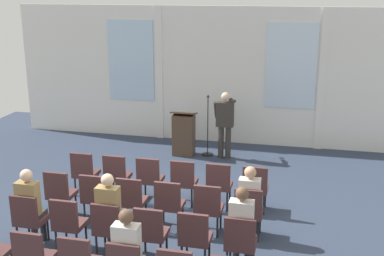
# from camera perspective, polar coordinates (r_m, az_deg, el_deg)

# --- Properties ---
(ground_plane) EXTENTS (14.04, 14.04, 0.00)m
(ground_plane) POSITION_cam_1_polar(r_m,az_deg,el_deg) (8.99, -4.87, -11.50)
(ground_plane) COLOR #2D384C
(rear_partition) EXTENTS (10.80, 0.14, 3.65)m
(rear_partition) POSITION_cam_1_polar(r_m,az_deg,el_deg) (13.33, 2.00, 6.14)
(rear_partition) COLOR silver
(rear_partition) RESTS_ON ground
(speaker) EXTENTS (0.51, 0.69, 1.67)m
(speaker) POSITION_cam_1_polar(r_m,az_deg,el_deg) (12.16, 3.82, 0.91)
(speaker) COLOR #332D28
(speaker) RESTS_ON ground
(mic_stand) EXTENTS (0.28, 0.28, 1.55)m
(mic_stand) POSITION_cam_1_polar(r_m,az_deg,el_deg) (12.50, 1.81, -1.65)
(mic_stand) COLOR black
(mic_stand) RESTS_ON ground
(lectern) EXTENTS (0.60, 0.48, 1.16)m
(lectern) POSITION_cam_1_polar(r_m,az_deg,el_deg) (12.47, -0.96, -0.65)
(lectern) COLOR #4C3828
(lectern) RESTS_ON ground
(chair_r0_c0) EXTENTS (0.46, 0.44, 0.94)m
(chair_r0_c0) POSITION_cam_1_polar(r_m,az_deg,el_deg) (10.32, -12.29, -4.82)
(chair_r0_c0) COLOR black
(chair_r0_c0) RESTS_ON ground
(chair_r0_c1) EXTENTS (0.46, 0.44, 0.94)m
(chair_r0_c1) POSITION_cam_1_polar(r_m,az_deg,el_deg) (10.05, -8.69, -5.19)
(chair_r0_c1) COLOR black
(chair_r0_c1) RESTS_ON ground
(chair_r0_c2) EXTENTS (0.46, 0.44, 0.94)m
(chair_r0_c2) POSITION_cam_1_polar(r_m,az_deg,el_deg) (9.83, -4.90, -5.56)
(chair_r0_c2) COLOR black
(chair_r0_c2) RESTS_ON ground
(chair_r0_c3) EXTENTS (0.46, 0.44, 0.94)m
(chair_r0_c3) POSITION_cam_1_polar(r_m,az_deg,el_deg) (9.65, -0.96, -5.93)
(chair_r0_c3) COLOR black
(chair_r0_c3) RESTS_ON ground
(chair_r0_c4) EXTENTS (0.46, 0.44, 0.94)m
(chair_r0_c4) POSITION_cam_1_polar(r_m,az_deg,el_deg) (9.52, 3.12, -6.27)
(chair_r0_c4) COLOR black
(chair_r0_c4) RESTS_ON ground
(chair_r0_c5) EXTENTS (0.46, 0.44, 0.94)m
(chair_r0_c5) POSITION_cam_1_polar(r_m,az_deg,el_deg) (9.44, 7.30, -6.59)
(chair_r0_c5) COLOR black
(chair_r0_c5) RESTS_ON ground
(chair_r1_c0) EXTENTS (0.46, 0.44, 0.94)m
(chair_r1_c0) POSITION_cam_1_polar(r_m,az_deg,el_deg) (9.44, -15.01, -7.04)
(chair_r1_c0) COLOR black
(chair_r1_c0) RESTS_ON ground
(chair_r1_c1) EXTENTS (0.46, 0.44, 0.94)m
(chair_r1_c1) POSITION_cam_1_polar(r_m,az_deg,el_deg) (9.15, -11.12, -7.54)
(chair_r1_c1) COLOR black
(chair_r1_c1) RESTS_ON ground
(chair_r1_c2) EXTENTS (0.46, 0.44, 0.94)m
(chair_r1_c2) POSITION_cam_1_polar(r_m,az_deg,el_deg) (8.91, -7.00, -8.03)
(chair_r1_c2) COLOR black
(chair_r1_c2) RESTS_ON ground
(chair_r1_c3) EXTENTS (0.46, 0.44, 0.94)m
(chair_r1_c3) POSITION_cam_1_polar(r_m,az_deg,el_deg) (8.71, -2.65, -8.50)
(chair_r1_c3) COLOR black
(chair_r1_c3) RESTS_ON ground
(chair_r1_c4) EXTENTS (0.46, 0.44, 0.94)m
(chair_r1_c4) POSITION_cam_1_polar(r_m,az_deg,el_deg) (8.56, 1.88, -8.94)
(chair_r1_c4) COLOR black
(chair_r1_c4) RESTS_ON ground
(chair_r1_c5) EXTENTS (0.46, 0.44, 0.94)m
(chair_r1_c5) POSITION_cam_1_polar(r_m,az_deg,el_deg) (8.47, 6.55, -9.33)
(chair_r1_c5) COLOR black
(chair_r1_c5) RESTS_ON ground
(audience_r1_c5) EXTENTS (0.36, 0.39, 1.29)m
(audience_r1_c5) POSITION_cam_1_polar(r_m,az_deg,el_deg) (8.47, 6.66, -7.98)
(audience_r1_c5) COLOR #2D2D33
(audience_r1_c5) RESTS_ON ground
(chair_r2_c0) EXTENTS (0.46, 0.44, 0.94)m
(chair_r2_c0) POSITION_cam_1_polar(r_m,az_deg,el_deg) (8.61, -18.30, -9.68)
(chair_r2_c0) COLOR black
(chair_r2_c0) RESTS_ON ground
(audience_r2_c0) EXTENTS (0.36, 0.39, 1.34)m
(audience_r2_c0) POSITION_cam_1_polar(r_m,az_deg,el_deg) (8.58, -18.15, -8.21)
(audience_r2_c0) COLOR #2D2D33
(audience_r2_c0) RESTS_ON ground
(chair_r2_c1) EXTENTS (0.46, 0.44, 0.94)m
(chair_r2_c1) POSITION_cam_1_polar(r_m,az_deg,el_deg) (8.29, -14.12, -10.36)
(chair_r2_c1) COLOR black
(chair_r2_c1) RESTS_ON ground
(chair_r2_c2) EXTENTS (0.46, 0.44, 0.94)m
(chair_r2_c2) POSITION_cam_1_polar(r_m,az_deg,el_deg) (8.01, -9.60, -11.03)
(chair_r2_c2) COLOR black
(chair_r2_c2) RESTS_ON ground
(audience_r2_c2) EXTENTS (0.36, 0.39, 1.39)m
(audience_r2_c2) POSITION_cam_1_polar(r_m,az_deg,el_deg) (7.98, -9.47, -9.31)
(audience_r2_c2) COLOR #2D2D33
(audience_r2_c2) RESTS_ON ground
(chair_r2_c3) EXTENTS (0.46, 0.44, 0.94)m
(chair_r2_c3) POSITION_cam_1_polar(r_m,az_deg,el_deg) (7.80, -4.78, -11.67)
(chair_r2_c3) COLOR black
(chair_r2_c3) RESTS_ON ground
(chair_r2_c4) EXTENTS (0.46, 0.44, 0.94)m
(chair_r2_c4) POSITION_cam_1_polar(r_m,az_deg,el_deg) (7.63, 0.31, -12.26)
(chair_r2_c4) COLOR black
(chair_r2_c4) RESTS_ON ground
(chair_r2_c5) EXTENTS (0.46, 0.44, 0.94)m
(chair_r2_c5) POSITION_cam_1_polar(r_m,az_deg,el_deg) (7.53, 5.59, -12.76)
(chair_r2_c5) COLOR black
(chair_r2_c5) RESTS_ON ground
(audience_r2_c5) EXTENTS (0.36, 0.39, 1.37)m
(audience_r2_c5) POSITION_cam_1_polar(r_m,az_deg,el_deg) (7.50, 5.72, -11.00)
(audience_r2_c5) COLOR #2D2D33
(audience_r2_c5) RESTS_ON ground
(chair_r3_c1) EXTENTS (0.46, 0.44, 0.94)m
(chair_r3_c1) POSITION_cam_1_polar(r_m,az_deg,el_deg) (7.47, -17.86, -13.79)
(chair_r3_c1) COLOR black
(chair_r3_c1) RESTS_ON ground
(audience_r3_c3) EXTENTS (0.36, 0.39, 1.36)m
(audience_r3_c3) POSITION_cam_1_polar(r_m,az_deg,el_deg) (6.88, -7.36, -13.76)
(audience_r3_c3) COLOR #2D2D33
(audience_r3_c3) RESTS_ON ground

